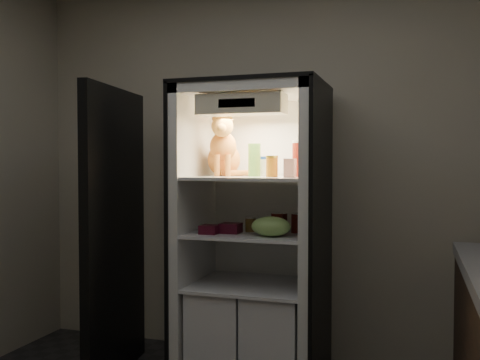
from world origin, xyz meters
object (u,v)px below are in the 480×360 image
object	(u,v)px
cream_carton	(290,168)
soda_can_c	(277,223)
pepper_jar	(303,158)
condiment_jar	(251,224)
parmesan_shaker	(254,160)
tabby_cat	(224,152)
berry_box_left	(209,229)
salsa_jar	(272,166)
berry_box_right	(231,228)
soda_can_b	(296,223)
mayo_tub	(264,166)
soda_can_a	(283,222)
grape_bag	(271,226)
refrigerator	(254,253)

from	to	relation	value
cream_carton	soda_can_c	distance (m)	0.36
pepper_jar	condiment_jar	bearing A→B (deg)	-169.36
cream_carton	parmesan_shaker	bearing A→B (deg)	151.88
tabby_cat	berry_box_left	world-z (taller)	tabby_cat
salsa_jar	cream_carton	world-z (taller)	salsa_jar
parmesan_shaker	condiment_jar	distance (m)	0.41
pepper_jar	berry_box_right	xyz separation A→B (m)	(-0.42, -0.16, -0.43)
tabby_cat	salsa_jar	xyz separation A→B (m)	(0.36, -0.14, -0.09)
soda_can_b	berry_box_left	size ratio (longest dim) A/B	1.13
berry_box_right	condiment_jar	bearing A→B (deg)	45.56
parmesan_shaker	mayo_tub	xyz separation A→B (m)	(0.04, 0.10, -0.04)
soda_can_b	soda_can_c	distance (m)	0.14
mayo_tub	pepper_jar	xyz separation A→B (m)	(0.26, -0.06, 0.05)
parmesan_shaker	berry_box_left	size ratio (longest dim) A/B	1.93
condiment_jar	berry_box_left	distance (m)	0.28
tabby_cat	soda_can_c	size ratio (longest dim) A/B	3.24
soda_can_a	grape_bag	world-z (taller)	grape_bag
salsa_jar	pepper_jar	xyz separation A→B (m)	(0.17, 0.12, 0.05)
mayo_tub	pepper_jar	bearing A→B (deg)	-13.28
salsa_jar	soda_can_c	xyz separation A→B (m)	(0.03, -0.00, -0.35)
grape_bag	berry_box_right	xyz separation A→B (m)	(-0.28, 0.07, -0.03)
soda_can_c	berry_box_right	world-z (taller)	soda_can_c
condiment_jar	berry_box_right	world-z (taller)	condiment_jar
tabby_cat	soda_can_a	size ratio (longest dim) A/B	3.82
soda_can_a	soda_can_c	distance (m)	0.19
cream_carton	pepper_jar	bearing A→B (deg)	77.39
grape_bag	berry_box_right	bearing A→B (deg)	166.19
tabby_cat	soda_can_b	distance (m)	0.67
tabby_cat	soda_can_c	bearing A→B (deg)	-35.93
condiment_jar	berry_box_right	xyz separation A→B (m)	(-0.10, -0.10, -0.02)
mayo_tub	berry_box_left	world-z (taller)	mayo_tub
soda_can_c	berry_box_right	size ratio (longest dim) A/B	1.08
cream_carton	berry_box_left	distance (m)	0.62
soda_can_b	grape_bag	world-z (taller)	soda_can_b
mayo_tub	soda_can_a	distance (m)	0.38
salsa_jar	cream_carton	size ratio (longest dim) A/B	1.17
parmesan_shaker	soda_can_b	distance (m)	0.48
mayo_tub	soda_can_a	size ratio (longest dim) A/B	1.13
mayo_tub	soda_can_b	size ratio (longest dim) A/B	1.04
parmesan_shaker	berry_box_left	xyz separation A→B (m)	(-0.23, -0.20, -0.43)
tabby_cat	mayo_tub	bearing A→B (deg)	-8.01
parmesan_shaker	soda_can_b	xyz separation A→B (m)	(0.27, 0.02, -0.39)
refrigerator	grape_bag	size ratio (longest dim) A/B	7.93
refrigerator	soda_can_c	xyz separation A→B (m)	(0.18, -0.11, 0.21)
berry_box_right	refrigerator	bearing A→B (deg)	55.65
condiment_jar	tabby_cat	bearing A→B (deg)	158.30
berry_box_left	soda_can_c	bearing A→B (deg)	17.23
mayo_tub	grape_bag	xyz separation A→B (m)	(0.12, -0.29, -0.35)
parmesan_shaker	soda_can_b	size ratio (longest dim) A/B	1.70
pepper_jar	soda_can_a	xyz separation A→B (m)	(-0.15, 0.07, -0.41)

